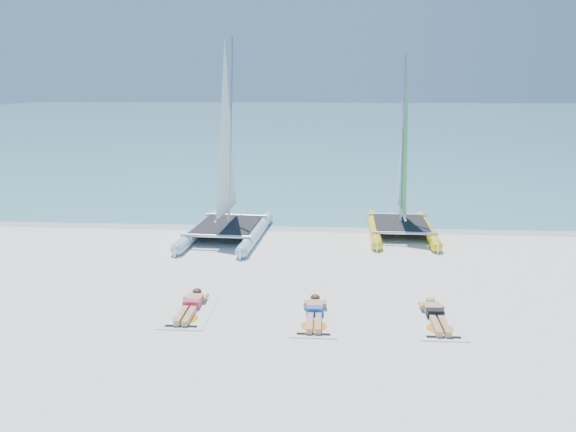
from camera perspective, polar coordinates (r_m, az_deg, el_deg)
name	(u,v)px	position (r m, az deg, el deg)	size (l,w,h in m)	color
ground	(322,280)	(14.91, 3.47, -6.50)	(140.00, 140.00, 0.00)	silver
sea	(326,119)	(77.18, 3.87, 9.80)	(140.00, 115.00, 0.01)	#71B2BC
wet_sand_strip	(323,227)	(20.17, 3.60, -1.11)	(140.00, 1.40, 0.01)	beige
catamaran_blue	(226,177)	(18.62, -6.28, 3.94)	(2.72, 5.11, 6.76)	#B8E2F2
catamaran_yellow	(402,176)	(19.63, 11.49, 4.05)	(2.32, 4.90, 6.20)	#F8F31A
towel_a	(189,313)	(13.07, -10.00, -9.64)	(1.00, 1.85, 0.02)	silver
sunbather_a	(191,305)	(13.20, -9.82, -8.88)	(0.37, 1.73, 0.26)	tan
towel_b	(314,320)	(12.54, 2.70, -10.47)	(1.00, 1.85, 0.02)	silver
sunbather_b	(315,312)	(12.67, 2.72, -9.67)	(0.37, 1.73, 0.26)	tan
towel_c	(437,322)	(12.81, 14.87, -10.40)	(1.00, 1.85, 0.02)	silver
sunbather_c	(435,314)	(12.94, 14.74, -9.61)	(0.37, 1.73, 0.26)	tan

